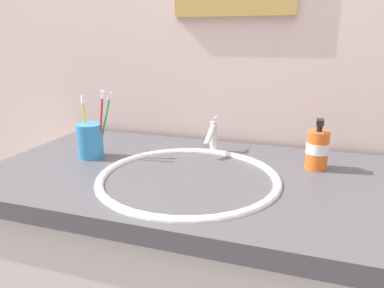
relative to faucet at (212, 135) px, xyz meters
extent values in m
cube|color=beige|center=(0.02, 0.18, 0.25)|extent=(2.45, 0.04, 2.40)
cube|color=#4C4C51|center=(0.02, -0.19, -0.08)|extent=(1.25, 0.66, 0.05)
ellipsoid|color=white|center=(0.00, -0.24, -0.12)|extent=(0.44, 0.44, 0.12)
torus|color=white|center=(0.00, -0.24, -0.06)|extent=(0.50, 0.50, 0.02)
cylinder|color=#595B60|center=(0.00, -0.24, -0.17)|extent=(0.03, 0.03, 0.01)
cylinder|color=silver|center=(0.00, 0.02, -0.01)|extent=(0.02, 0.02, 0.10)
cylinder|color=silver|center=(0.00, -0.03, 0.01)|extent=(0.02, 0.10, 0.06)
cylinder|color=silver|center=(0.00, 0.03, 0.05)|extent=(0.01, 0.05, 0.01)
cylinder|color=#338CCC|center=(-0.36, -0.17, -0.01)|extent=(0.08, 0.08, 0.11)
cylinder|color=red|center=(-0.32, -0.16, 0.05)|extent=(0.04, 0.01, 0.20)
cube|color=white|center=(-0.30, -0.16, 0.14)|extent=(0.02, 0.01, 0.03)
cylinder|color=green|center=(-0.32, -0.15, 0.04)|extent=(0.05, 0.04, 0.19)
cube|color=white|center=(-0.30, -0.13, 0.14)|extent=(0.02, 0.02, 0.03)
cylinder|color=yellow|center=(-0.38, -0.16, 0.03)|extent=(0.02, 0.02, 0.18)
cube|color=white|center=(-0.38, -0.15, 0.12)|extent=(0.02, 0.02, 0.02)
cylinder|color=orange|center=(0.33, -0.05, 0.00)|extent=(0.06, 0.06, 0.11)
cylinder|color=black|center=(0.33, -0.05, 0.06)|extent=(0.02, 0.02, 0.02)
cube|color=black|center=(0.33, -0.06, 0.08)|extent=(0.02, 0.04, 0.02)
cylinder|color=white|center=(0.33, -0.05, 0.00)|extent=(0.06, 0.06, 0.03)
camera|label=1|loc=(0.30, -1.12, 0.32)|focal=34.10mm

